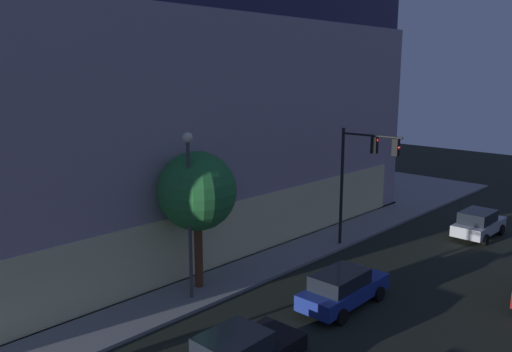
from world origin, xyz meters
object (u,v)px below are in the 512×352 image
at_px(car_silver, 478,223).
at_px(modern_building, 99,105).
at_px(sidewalk_tree, 197,192).
at_px(street_lamp_sidewalk, 189,195).
at_px(traffic_light_far_corner, 362,165).
at_px(car_blue, 343,288).

bearing_deg(car_silver, modern_building, 124.57).
bearing_deg(sidewalk_tree, modern_building, 77.61).
xyz_separation_m(street_lamp_sidewalk, car_silver, (17.86, -5.76, -3.97)).
distance_m(modern_building, street_lamp_sidewalk, 15.20).
bearing_deg(traffic_light_far_corner, street_lamp_sidewalk, 170.40).
height_order(traffic_light_far_corner, street_lamp_sidewalk, street_lamp_sidewalk).
xyz_separation_m(traffic_light_far_corner, car_blue, (-6.57, -3.38, -4.12)).
bearing_deg(modern_building, street_lamp_sidewalk, -105.58).
relative_size(traffic_light_far_corner, car_silver, 1.57).
xyz_separation_m(modern_building, car_blue, (0.15, -19.54, -7.01)).
distance_m(traffic_light_far_corner, sidewalk_tree, 10.04).
distance_m(traffic_light_far_corner, street_lamp_sidewalk, 10.87).
bearing_deg(sidewalk_tree, traffic_light_far_corner, -14.34).
relative_size(modern_building, traffic_light_far_corner, 5.19).
distance_m(sidewalk_tree, car_silver, 18.45).
distance_m(street_lamp_sidewalk, car_blue, 7.75).
height_order(traffic_light_far_corner, sidewalk_tree, traffic_light_far_corner).
bearing_deg(sidewalk_tree, car_blue, -61.77).
relative_size(traffic_light_far_corner, sidewalk_tree, 1.06).
xyz_separation_m(modern_building, street_lamp_sidewalk, (-4.00, -14.35, -3.02)).
distance_m(car_blue, car_silver, 13.73).
height_order(modern_building, sidewalk_tree, modern_building).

